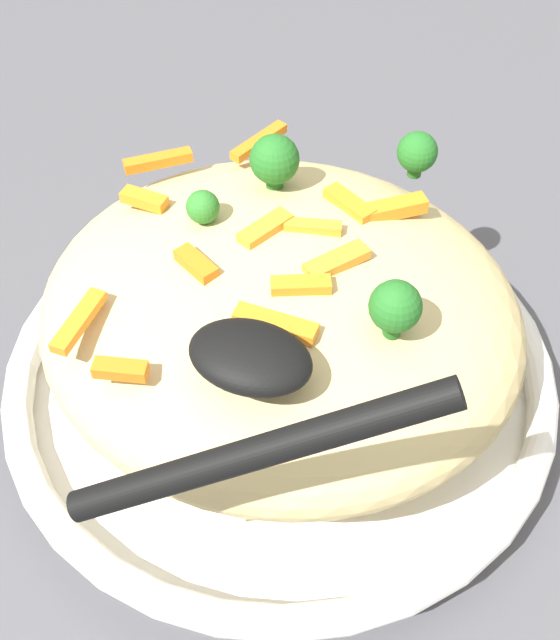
{
  "coord_description": "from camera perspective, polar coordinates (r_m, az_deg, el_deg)",
  "views": [
    {
      "loc": [
        -0.11,
        0.27,
        0.4
      ],
      "look_at": [
        0.0,
        0.0,
        0.07
      ],
      "focal_mm": 45.8,
      "sensor_mm": 36.0,
      "label": 1
    }
  ],
  "objects": [
    {
      "name": "serving_spoon",
      "position": [
        0.33,
        -1.99,
        -4.62
      ],
      "size": [
        0.13,
        0.12,
        0.07
      ],
      "color": "black",
      "rests_on": "pasta_mound"
    },
    {
      "name": "carrot_piece_5",
      "position": [
        0.44,
        4.86,
        8.08
      ],
      "size": [
        0.03,
        0.02,
        0.01
      ],
      "primitive_type": "cube",
      "rotation": [
        0.0,
        0.0,
        2.65
      ],
      "color": "orange",
      "rests_on": "pasta_mound"
    },
    {
      "name": "pasta_mound",
      "position": [
        0.44,
        -0.0,
        0.49
      ],
      "size": [
        0.26,
        0.24,
        0.08
      ],
      "primitive_type": "ellipsoid",
      "color": "#D1BA7A",
      "rests_on": "serving_bowl"
    },
    {
      "name": "carrot_piece_6",
      "position": [
        0.39,
        -13.88,
        -0.07
      ],
      "size": [
        0.01,
        0.04,
        0.01
      ],
      "primitive_type": "cube",
      "rotation": [
        0.0,
        0.0,
        1.59
      ],
      "color": "orange",
      "rests_on": "pasta_mound"
    },
    {
      "name": "carrot_piece_12",
      "position": [
        0.45,
        -9.47,
        8.32
      ],
      "size": [
        0.03,
        0.01,
        0.01
      ],
      "primitive_type": "cube",
      "rotation": [
        0.0,
        0.0,
        3.1
      ],
      "color": "orange",
      "rests_on": "pasta_mound"
    },
    {
      "name": "broccoli_floret_2",
      "position": [
        0.46,
        9.56,
        11.46
      ],
      "size": [
        0.02,
        0.02,
        0.03
      ],
      "color": "#205B1C",
      "rests_on": "pasta_mound"
    },
    {
      "name": "carrot_piece_2",
      "position": [
        0.39,
        1.47,
        2.4
      ],
      "size": [
        0.03,
        0.02,
        0.01
      ],
      "primitive_type": "cube",
      "rotation": [
        0.0,
        0.0,
        0.44
      ],
      "color": "orange",
      "rests_on": "pasta_mound"
    },
    {
      "name": "carrot_piece_4",
      "position": [
        0.44,
        8.03,
        7.73
      ],
      "size": [
        0.03,
        0.03,
        0.01
      ],
      "primitive_type": "cube",
      "rotation": [
        0.0,
        0.0,
        3.83
      ],
      "color": "orange",
      "rests_on": "pasta_mound"
    },
    {
      "name": "broccoli_floret_3",
      "position": [
        0.37,
        8.05,
        0.89
      ],
      "size": [
        0.02,
        0.02,
        0.03
      ],
      "color": "#205B1C",
      "rests_on": "pasta_mound"
    },
    {
      "name": "carrot_piece_0",
      "position": [
        0.4,
        3.98,
        4.12
      ],
      "size": [
        0.03,
        0.03,
        0.01
      ],
      "primitive_type": "cube",
      "rotation": [
        0.0,
        0.0,
        0.95
      ],
      "color": "orange",
      "rests_on": "pasta_mound"
    },
    {
      "name": "carrot_piece_7",
      "position": [
        0.42,
        -1.03,
        6.42
      ],
      "size": [
        0.02,
        0.03,
        0.01
      ],
      "primitive_type": "cube",
      "rotation": [
        0.0,
        0.0,
        1.15
      ],
      "color": "orange",
      "rests_on": "pasta_mound"
    },
    {
      "name": "carrot_piece_8",
      "position": [
        0.42,
        2.3,
        6.53
      ],
      "size": [
        0.03,
        0.01,
        0.01
      ],
      "primitive_type": "cube",
      "rotation": [
        0.0,
        0.0,
        3.41
      ],
      "color": "orange",
      "rests_on": "pasta_mound"
    },
    {
      "name": "broccoli_floret_0",
      "position": [
        0.43,
        -5.41,
        7.85
      ],
      "size": [
        0.02,
        0.02,
        0.02
      ],
      "color": "#296820",
      "rests_on": "pasta_mound"
    },
    {
      "name": "carrot_piece_11",
      "position": [
        0.49,
        -1.48,
        12.36
      ],
      "size": [
        0.02,
        0.04,
        0.01
      ],
      "primitive_type": "cube",
      "rotation": [
        0.0,
        0.0,
        1.23
      ],
      "color": "orange",
      "rests_on": "pasta_mound"
    },
    {
      "name": "serving_bowl",
      "position": [
        0.48,
        -0.0,
        -3.98
      ],
      "size": [
        0.31,
        0.31,
        0.04
      ],
      "color": "white",
      "rests_on": "ground_plane"
    },
    {
      "name": "carrot_piece_3",
      "position": [
        0.4,
        -5.89,
        3.93
      ],
      "size": [
        0.03,
        0.02,
        0.01
      ],
      "primitive_type": "cube",
      "rotation": [
        0.0,
        0.0,
        2.67
      ],
      "color": "orange",
      "rests_on": "pasta_mound"
    },
    {
      "name": "ground_plane",
      "position": [
        0.49,
        -0.0,
        -5.45
      ],
      "size": [
        2.4,
        2.4,
        0.0
      ],
      "primitive_type": "plane",
      "color": "#4C4C51"
    },
    {
      "name": "broccoli_floret_1",
      "position": [
        0.44,
        -0.39,
        11.11
      ],
      "size": [
        0.03,
        0.03,
        0.03
      ],
      "color": "#205B1C",
      "rests_on": "pasta_mound"
    },
    {
      "name": "carrot_piece_1",
      "position": [
        0.37,
        -11.1,
        -3.4
      ],
      "size": [
        0.03,
        0.01,
        0.01
      ],
      "primitive_type": "cube",
      "rotation": [
        0.0,
        0.0,
        3.4
      ],
      "color": "orange",
      "rests_on": "pasta_mound"
    },
    {
      "name": "carrot_piece_9",
      "position": [
        0.48,
        -8.51,
        10.96
      ],
      "size": [
        0.03,
        0.03,
        0.01
      ],
      "primitive_type": "cube",
      "rotation": [
        0.0,
        0.0,
        3.85
      ],
      "color": "orange",
      "rests_on": "pasta_mound"
    },
    {
      "name": "carrot_piece_10",
      "position": [
        0.38,
        -0.32,
        -0.25
      ],
      "size": [
        0.04,
        0.01,
        0.01
      ],
      "primitive_type": "cube",
      "rotation": [
        0.0,
        0.0,
        3.15
      ],
      "color": "orange",
      "rests_on": "pasta_mound"
    }
  ]
}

